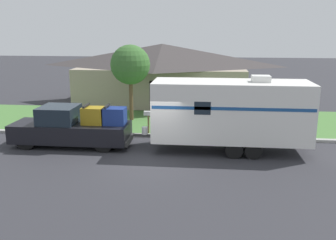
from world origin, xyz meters
name	(u,v)px	position (x,y,z in m)	size (l,w,h in m)	color
ground_plane	(150,162)	(0.00, 0.00, 0.00)	(120.00, 120.00, 0.00)	#2D2D33
curb_strip	(161,136)	(0.00, 3.75, 0.07)	(80.00, 0.30, 0.14)	#999993
lawn_strip	(168,120)	(0.00, 7.40, 0.01)	(80.00, 7.00, 0.03)	#477538
house_across_street	(162,72)	(-1.05, 13.22, 2.29)	(13.13, 7.04, 4.43)	gray
pickup_truck	(72,128)	(-4.07, 1.86, 0.90)	(5.73, 1.91, 2.05)	black
travel_trailer	(231,111)	(3.43, 1.86, 1.90)	(8.03, 2.37, 3.52)	black
mailbox	(148,116)	(-0.76, 4.37, 0.95)	(0.48, 0.20, 1.23)	brown
tree_in_yard	(130,65)	(-2.28, 7.27, 3.40)	(2.38, 2.38, 4.62)	brown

